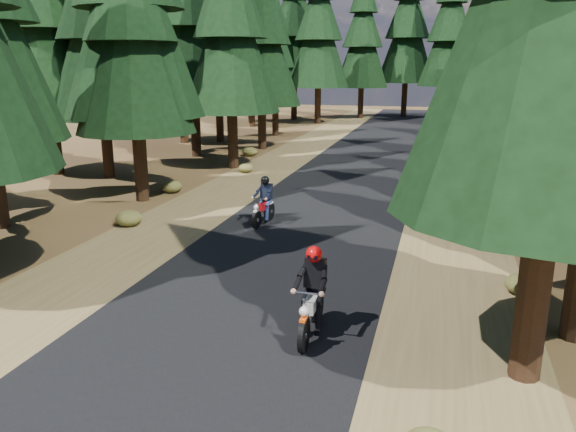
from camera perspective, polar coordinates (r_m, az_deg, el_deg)
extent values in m
plane|color=#432B18|center=(14.68, -1.56, -5.63)|extent=(120.00, 120.00, 0.00)
cube|color=black|center=(19.27, 2.76, -0.51)|extent=(6.00, 100.00, 0.01)
cube|color=brown|center=(20.73, -9.74, 0.41)|extent=(3.20, 100.00, 0.01)
cube|color=brown|center=(18.86, 16.53, -1.50)|extent=(3.20, 100.00, 0.01)
cylinder|color=black|center=(9.82, 24.51, 0.28)|extent=(0.53, 0.53, 5.85)
cylinder|color=black|center=(22.49, -14.99, 8.19)|extent=(0.51, 0.51, 5.34)
cone|color=black|center=(22.36, -15.59, 16.71)|extent=(4.54, 4.54, 6.68)
cylinder|color=black|center=(17.96, 21.74, 4.63)|extent=(0.48, 0.48, 4.52)
cone|color=black|center=(17.71, 22.65, 13.64)|extent=(3.84, 3.84, 5.65)
cylinder|color=black|center=(23.34, -15.06, 9.77)|extent=(0.56, 0.56, 6.43)
cone|color=black|center=(23.34, -15.78, 19.62)|extent=(5.46, 5.46, 8.03)
cylinder|color=black|center=(21.07, 27.19, 7.28)|extent=(0.53, 0.53, 5.84)
cylinder|color=black|center=(27.69, -18.12, 9.42)|extent=(0.52, 0.52, 5.56)
cone|color=black|center=(27.60, -18.73, 16.60)|extent=(4.73, 4.73, 6.95)
cylinder|color=black|center=(29.03, -5.70, 10.47)|extent=(0.53, 0.53, 5.72)
cone|color=black|center=(28.96, -5.89, 17.54)|extent=(4.86, 4.86, 7.15)
cylinder|color=black|center=(27.50, 21.68, 7.96)|extent=(0.48, 0.48, 4.51)
cone|color=black|center=(27.34, 22.27, 13.81)|extent=(3.83, 3.83, 5.64)
cone|color=black|center=(27.41, 22.72, 18.04)|extent=(2.93, 2.93, 4.06)
cylinder|color=black|center=(33.04, -9.48, 11.47)|extent=(0.55, 0.55, 6.37)
cone|color=black|center=(33.04, -9.79, 18.37)|extent=(5.41, 5.41, 7.96)
cylinder|color=black|center=(35.70, -2.68, 11.34)|extent=(0.53, 0.53, 5.64)
cone|color=black|center=(35.64, -2.75, 17.00)|extent=(4.79, 4.79, 7.05)
cone|color=black|center=(35.81, -2.80, 21.06)|extent=(3.67, 3.67, 5.08)
cylinder|color=black|center=(33.06, 20.74, 10.25)|extent=(0.53, 0.53, 5.83)
cone|color=black|center=(33.00, 21.35, 16.54)|extent=(4.95, 4.95, 7.29)
cylinder|color=black|center=(39.34, -7.01, 11.46)|extent=(0.52, 0.52, 5.45)
cone|color=black|center=(39.27, -7.18, 16.42)|extent=(4.63, 4.63, 6.81)
cone|color=black|center=(39.41, -7.30, 19.99)|extent=(3.54, 3.54, 4.90)
cylinder|color=black|center=(38.12, 27.06, 9.20)|extent=(0.48, 0.48, 4.61)
cylinder|color=black|center=(42.45, -1.29, 11.14)|extent=(0.48, 0.48, 4.42)
cone|color=black|center=(42.35, -1.31, 14.87)|extent=(3.76, 3.76, 5.52)
cone|color=black|center=(42.38, -1.33, 17.56)|extent=(2.87, 2.87, 3.98)
cone|color=black|center=(42.51, -1.35, 20.24)|extent=(1.99, 1.99, 3.31)
cylinder|color=black|center=(41.81, 21.71, 10.96)|extent=(0.53, 0.53, 5.76)
cone|color=black|center=(41.77, 22.21, 15.87)|extent=(4.90, 4.90, 7.21)
cone|color=black|center=(41.93, 22.58, 19.40)|extent=(3.75, 3.75, 5.19)
cylinder|color=black|center=(48.62, -3.69, 11.82)|extent=(0.49, 0.49, 4.75)
cone|color=black|center=(48.53, -3.76, 15.32)|extent=(4.04, 4.04, 5.93)
cone|color=black|center=(48.58, -3.80, 17.84)|extent=(3.09, 3.09, 4.27)
cone|color=black|center=(48.73, -3.85, 20.35)|extent=(2.14, 2.14, 3.56)
cylinder|color=black|center=(46.15, 27.12, 10.61)|extent=(0.53, 0.53, 5.66)
cylinder|color=black|center=(29.39, -22.83, 9.71)|extent=(0.54, 0.54, 6.00)
cone|color=black|center=(29.35, -23.61, 16.99)|extent=(5.10, 5.10, 7.50)
cylinder|color=black|center=(39.07, -10.69, 11.99)|extent=(0.56, 0.56, 6.40)
cone|color=black|center=(39.07, -10.99, 17.85)|extent=(5.44, 5.44, 8.00)
cylinder|color=black|center=(51.35, 3.07, 12.94)|extent=(0.56, 0.56, 6.40)
cone|color=black|center=(51.35, 3.13, 17.40)|extent=(5.44, 5.44, 8.00)
cone|color=black|center=(51.54, 3.18, 20.60)|extent=(4.16, 4.16, 5.76)
cylinder|color=black|center=(50.25, 19.20, 11.86)|extent=(0.54, 0.54, 6.00)
cone|color=black|center=(50.22, 19.59, 16.12)|extent=(5.10, 5.10, 7.50)
cone|color=black|center=(50.38, 19.87, 19.18)|extent=(3.90, 3.90, 5.40)
cylinder|color=black|center=(54.96, 0.62, 13.31)|extent=(0.57, 0.57, 6.80)
cone|color=black|center=(54.99, 0.64, 17.74)|extent=(5.78, 5.78, 8.50)
cone|color=black|center=(55.21, 0.65, 20.92)|extent=(4.42, 4.42, 6.12)
cylinder|color=black|center=(53.49, 22.31, 11.95)|extent=(0.56, 0.56, 6.40)
cone|color=black|center=(53.48, 22.75, 16.21)|extent=(5.44, 5.44, 8.00)
cone|color=black|center=(53.67, 23.08, 19.27)|extent=(4.16, 4.16, 5.76)
cylinder|color=black|center=(56.73, 7.44, 12.85)|extent=(0.54, 0.54, 6.00)
cone|color=black|center=(56.70, 7.57, 16.63)|extent=(5.10, 5.10, 7.50)
cone|color=black|center=(56.84, 7.67, 19.35)|extent=(3.90, 3.90, 5.40)
cylinder|color=black|center=(56.15, 15.75, 12.60)|extent=(0.56, 0.56, 6.40)
cone|color=black|center=(56.15, 16.05, 16.67)|extent=(5.44, 5.44, 8.00)
cone|color=black|center=(56.32, 16.28, 19.59)|extent=(4.16, 4.16, 5.76)
cylinder|color=black|center=(59.28, 11.81, 13.14)|extent=(0.57, 0.57, 6.80)
cone|color=black|center=(59.30, 12.04, 17.24)|extent=(5.78, 5.78, 8.50)
cone|color=black|center=(59.50, 12.21, 20.19)|extent=(4.42, 4.42, 6.12)
cylinder|color=black|center=(52.04, -3.81, 12.51)|extent=(0.52, 0.52, 5.60)
cone|color=black|center=(51.99, -3.88, 16.37)|extent=(4.76, 4.76, 7.00)
cone|color=black|center=(52.10, -3.93, 19.14)|extent=(3.64, 3.64, 5.04)
cylinder|color=black|center=(49.98, 26.26, 11.14)|extent=(0.54, 0.54, 6.00)
cone|color=black|center=(49.95, 26.78, 15.41)|extent=(5.10, 5.10, 7.50)
cone|color=black|center=(50.11, 27.16, 18.48)|extent=(3.90, 3.90, 5.40)
cylinder|color=#4C4233|center=(24.87, 26.31, 1.87)|extent=(4.47, 3.58, 0.32)
ellipsoid|color=#474C1E|center=(20.24, 22.87, -0.15)|extent=(0.93, 0.93, 0.56)
ellipsoid|color=#474C1E|center=(24.00, -11.76, 2.95)|extent=(0.86, 0.86, 0.52)
ellipsoid|color=#474C1E|center=(27.96, -4.32, 4.86)|extent=(0.73, 0.73, 0.44)
ellipsoid|color=#474C1E|center=(33.00, -3.90, 6.54)|extent=(0.87, 0.87, 0.52)
ellipsoid|color=#474C1E|center=(25.81, 19.86, 3.15)|extent=(0.77, 0.77, 0.46)
ellipsoid|color=#474C1E|center=(14.30, 22.69, -6.42)|extent=(0.79, 0.79, 0.48)
ellipsoid|color=#474C1E|center=(19.37, -15.89, -0.22)|extent=(0.86, 0.86, 0.52)
ellipsoid|color=#474C1E|center=(27.85, 23.14, 3.88)|extent=(1.11, 1.11, 0.67)
cube|color=black|center=(10.89, 2.45, -6.31)|extent=(0.41, 0.25, 0.59)
sphere|color=#A90607|center=(10.74, 2.47, -4.19)|extent=(0.33, 0.33, 0.33)
cube|color=black|center=(18.62, -2.52, 2.40)|extent=(0.38, 0.25, 0.52)
sphere|color=black|center=(18.54, -2.54, 3.55)|extent=(0.32, 0.32, 0.29)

